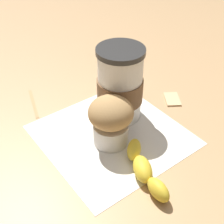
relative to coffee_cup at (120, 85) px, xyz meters
The scene contains 7 objects.
ground_plane 0.10m from the coffee_cup, 40.60° to the right, with size 3.00×3.00×0.00m, color tan.
paper_napkin 0.10m from the coffee_cup, 40.60° to the right, with size 0.26×0.26×0.00m, color white.
coffee_cup is the anchor object (origin of this frame).
muffin 0.09m from the coffee_cup, 39.03° to the right, with size 0.08×0.08×0.10m.
banana 0.18m from the coffee_cup, 14.14° to the right, with size 0.15×0.06×0.03m.
sugar_packet 0.15m from the coffee_cup, 87.42° to the left, with size 0.05×0.03×0.01m, color #E0B27F.
wooden_stirrer 0.21m from the coffee_cup, 128.26° to the right, with size 0.11×0.01×0.00m, color tan.
Camera 1 is at (0.41, -0.20, 0.42)m, focal length 50.00 mm.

